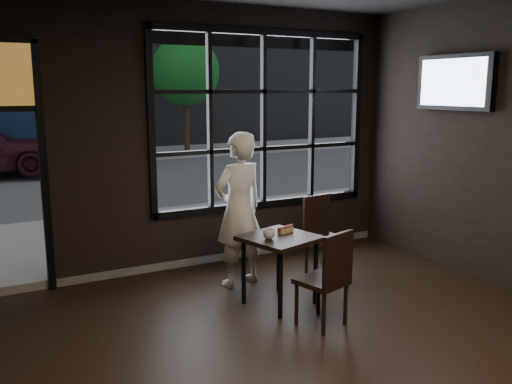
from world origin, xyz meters
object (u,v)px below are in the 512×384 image
cafe_table (280,270)px  chair_near (322,278)px  man (239,210)px  navy_car (46,137)px

cafe_table → chair_near: size_ratio=0.78×
cafe_table → man: 0.88m
cafe_table → chair_near: chair_near is taller
cafe_table → navy_car: bearing=78.6°
cafe_table → navy_car: navy_car is taller
man → navy_car: bearing=-97.2°
man → navy_car: (-0.75, 10.14, 0.05)m
man → cafe_table: bearing=87.6°
man → navy_car: man is taller
cafe_table → man: bearing=83.1°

